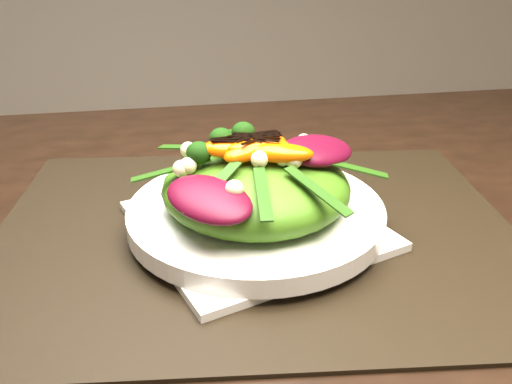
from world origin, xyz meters
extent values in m
cube|color=black|center=(0.00, 0.00, 0.73)|extent=(1.60, 0.90, 0.75)
cube|color=black|center=(0.03, -0.02, 0.75)|extent=(0.60, 0.48, 0.00)
cube|color=white|center=(0.03, -0.02, 0.76)|extent=(0.29, 0.29, 0.01)
cylinder|color=silver|center=(0.03, -0.02, 0.77)|extent=(0.29, 0.29, 0.02)
ellipsoid|color=#427014|center=(0.03, -0.02, 0.80)|extent=(0.22, 0.22, 0.07)
ellipsoid|color=#430718|center=(0.10, -0.02, 0.84)|extent=(0.11, 0.09, 0.02)
ellipsoid|color=#FF4F04|center=(0.01, 0.00, 0.84)|extent=(0.07, 0.04, 0.02)
sphere|color=#0B3309|center=(-0.03, 0.01, 0.84)|extent=(0.04, 0.04, 0.04)
sphere|color=beige|center=(0.07, -0.06, 0.84)|extent=(0.02, 0.02, 0.02)
cube|color=black|center=(0.01, 0.00, 0.85)|extent=(0.04, 0.01, 0.00)
camera|label=1|loc=(-0.05, -0.51, 1.05)|focal=38.00mm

